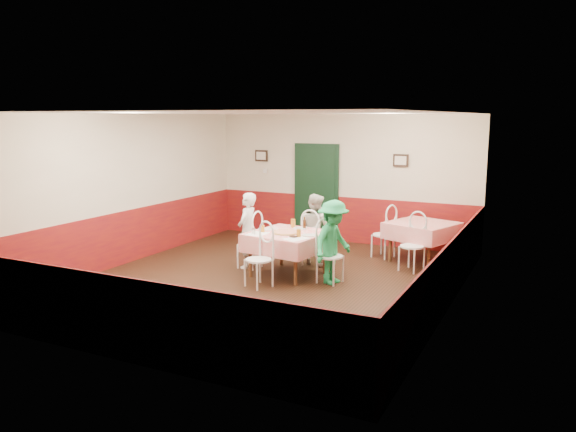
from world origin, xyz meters
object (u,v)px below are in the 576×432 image
at_px(chair_near, 259,260).
at_px(second_table, 421,242).
at_px(beer_bottle, 304,223).
at_px(chair_second_a, 383,235).
at_px(chair_second_b, 412,246).
at_px(main_table, 288,254).
at_px(glass_a, 263,229).
at_px(wallet, 293,237).
at_px(diner_far, 315,229).
at_px(glass_b, 299,233).
at_px(chair_left, 250,244).
at_px(diner_left, 247,230).
at_px(glass_c, 293,223).
at_px(chair_far, 314,241).
at_px(diner_right, 333,242).
at_px(chair_right, 330,256).
at_px(pizza, 286,232).

bearing_deg(chair_near, second_table, 76.73).
relative_size(second_table, beer_bottle, 5.60).
distance_m(chair_second_a, chair_second_b, 1.06).
relative_size(main_table, glass_a, 9.78).
distance_m(wallet, diner_far, 1.23).
height_order(glass_b, wallet, glass_b).
xyz_separation_m(chair_second_b, glass_b, (-1.56, -1.46, 0.38)).
xyz_separation_m(main_table, chair_left, (-0.84, 0.12, 0.08)).
bearing_deg(diner_left, chair_second_a, 125.66).
bearing_deg(glass_c, beer_bottle, -7.16).
distance_m(wallet, diner_left, 1.24).
distance_m(main_table, chair_second_b, 2.24).
height_order(second_table, chair_far, chair_far).
bearing_deg(second_table, glass_b, -125.19).
relative_size(glass_a, diner_left, 0.09).
xyz_separation_m(main_table, glass_a, (-0.41, -0.17, 0.45)).
distance_m(main_table, diner_right, 0.96).
distance_m(glass_a, glass_c, 0.68).
distance_m(main_table, chair_right, 0.85).
bearing_deg(beer_bottle, wallet, -79.60).
distance_m(chair_left, chair_second_b, 2.94).
relative_size(main_table, diner_far, 0.91).
xyz_separation_m(glass_b, diner_far, (-0.20, 1.14, -0.16)).
relative_size(chair_second_b, glass_a, 7.21).
height_order(pizza, glass_b, glass_b).
bearing_deg(diner_right, chair_right, 93.66).
distance_m(main_table, chair_near, 0.85).
relative_size(second_table, glass_b, 8.54).
xyz_separation_m(chair_second_b, diner_far, (-1.76, -0.32, 0.22)).
bearing_deg(glass_c, chair_second_b, 21.05).
relative_size(diner_left, diner_right, 0.99).
relative_size(chair_second_a, diner_far, 0.67).
relative_size(main_table, pizza, 2.62).
bearing_deg(diner_far, wallet, 116.11).
relative_size(chair_left, pizza, 1.93).
bearing_deg(diner_right, chair_second_b, -24.84).
xyz_separation_m(second_table, diner_far, (-1.76, -1.07, 0.29)).
bearing_deg(chair_near, diner_far, 104.19).
xyz_separation_m(chair_right, glass_c, (-0.96, 0.56, 0.39)).
relative_size(chair_far, diner_right, 0.64).
distance_m(chair_second_b, glass_c, 2.18).
bearing_deg(pizza, chair_right, -2.93).
bearing_deg(chair_near, chair_second_a, 88.19).
bearing_deg(glass_c, second_table, 37.24).
relative_size(chair_far, glass_c, 5.86).
bearing_deg(chair_far, diner_right, 127.38).
bearing_deg(beer_bottle, chair_left, -163.34).
bearing_deg(wallet, glass_a, 175.13).
xyz_separation_m(chair_far, glass_b, (0.20, -1.10, 0.38)).
xyz_separation_m(chair_right, glass_a, (-1.25, -0.05, 0.37)).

